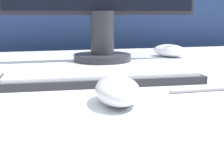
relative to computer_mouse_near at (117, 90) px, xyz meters
name	(u,v)px	position (x,y,z in m)	size (l,w,h in m)	color
partition_panel	(60,99)	(-0.03, 0.90, -0.25)	(5.00, 0.03, 1.01)	navy
computer_mouse_near	(117,90)	(0.00, 0.00, 0.00)	(0.09, 0.13, 0.04)	silver
keyboard	(102,77)	(0.01, 0.16, -0.01)	(0.42, 0.13, 0.02)	#28282D
computer_mouse_far	(169,51)	(0.31, 0.50, 0.00)	(0.13, 0.14, 0.04)	white
pen	(208,89)	(0.18, 0.04, -0.02)	(0.15, 0.01, 0.01)	#99999E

